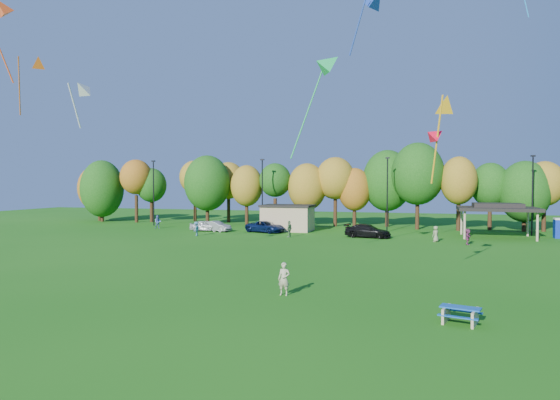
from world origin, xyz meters
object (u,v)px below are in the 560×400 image
(picnic_table, at_px, (460,314))
(car_d, at_px, (368,231))
(car_c, at_px, (265,227))
(car_a, at_px, (206,226))
(car_b, at_px, (216,226))
(kite_flyer, at_px, (284,279))

(picnic_table, relative_size, car_d, 0.38)
(picnic_table, xyz_separation_m, car_d, (-7.58, 32.39, 0.31))
(car_c, bearing_deg, picnic_table, -130.43)
(picnic_table, bearing_deg, car_d, 117.55)
(car_a, relative_size, car_d, 0.80)
(car_b, relative_size, car_c, 0.78)
(car_d, bearing_deg, car_c, 89.06)
(kite_flyer, distance_m, car_d, 29.45)
(kite_flyer, bearing_deg, car_d, 89.58)
(car_c, bearing_deg, kite_flyer, -140.77)
(kite_flyer, xyz_separation_m, car_b, (-17.55, 31.03, -0.24))
(car_b, height_order, car_d, car_d)
(car_a, bearing_deg, kite_flyer, -154.01)
(kite_flyer, height_order, car_b, kite_flyer)
(car_c, bearing_deg, car_a, 113.17)
(car_a, xyz_separation_m, car_c, (7.56, 0.50, 0.01))
(picnic_table, height_order, kite_flyer, kite_flyer)
(car_a, distance_m, car_d, 20.08)
(kite_flyer, distance_m, car_b, 35.65)
(car_b, distance_m, car_d, 18.72)
(car_c, bearing_deg, car_d, -80.17)
(picnic_table, distance_m, kite_flyer, 9.18)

